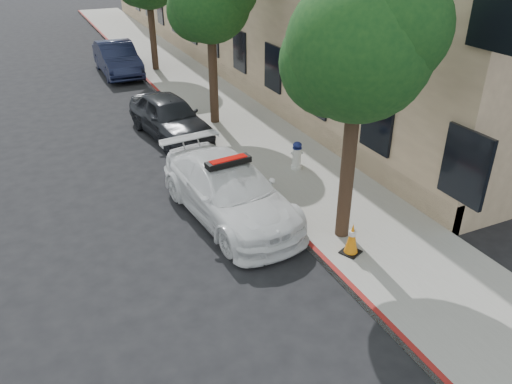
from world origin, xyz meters
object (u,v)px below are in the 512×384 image
at_px(parked_car_mid, 169,116).
at_px(fire_hydrant, 297,156).
at_px(police_car, 229,191).
at_px(parked_car_far, 117,59).
at_px(traffic_cone, 352,239).

relative_size(parked_car_mid, fire_hydrant, 4.99).
bearing_deg(police_car, parked_car_mid, 82.29).
distance_m(police_car, fire_hydrant, 2.97).
distance_m(parked_car_far, fire_hydrant, 13.16).
bearing_deg(parked_car_far, police_car, -91.04).
xyz_separation_m(police_car, parked_car_mid, (0.18, 5.66, -0.00)).
bearing_deg(traffic_cone, fire_hydrant, 76.71).
bearing_deg(fire_hydrant, police_car, -139.01).
xyz_separation_m(police_car, parked_car_far, (0.18, 14.32, 0.05)).
distance_m(parked_car_far, traffic_cone, 17.11).
bearing_deg(parked_car_mid, police_car, -99.82).
bearing_deg(parked_car_far, traffic_cone, -85.40).
distance_m(fire_hydrant, traffic_cone, 4.23).
bearing_deg(fire_hydrant, traffic_cone, -90.22).
relative_size(police_car, parked_car_mid, 1.22).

